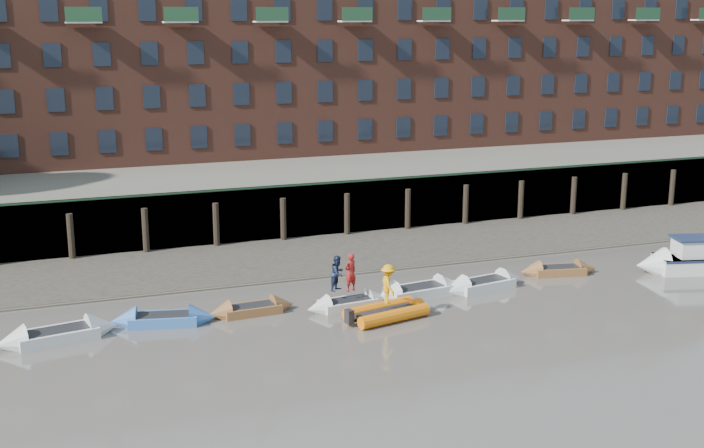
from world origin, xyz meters
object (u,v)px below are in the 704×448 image
rib_tender (389,311)px  rowboat_6 (558,270)px  rowboat_0 (57,335)px  rowboat_1 (163,319)px  rowboat_3 (348,303)px  person_rower_b (338,273)px  rowboat_4 (418,291)px  rowboat_5 (484,284)px  person_rib_crew (388,285)px  person_rower_a (350,272)px  rowboat_2 (252,309)px  motor_launch (683,261)px

rib_tender → rowboat_6: bearing=3.4°
rowboat_0 → rowboat_1: (4.41, 0.53, -0.02)m
rowboat_3 → person_rower_b: (-0.40, 0.29, 1.42)m
rowboat_3 → rib_tender: bearing=-62.4°
rowboat_4 → rib_tender: rowboat_4 is taller
rowboat_4 → rowboat_6: (8.34, 0.85, -0.04)m
rowboat_5 → rib_tender: bearing=-168.8°
rowboat_3 → rowboat_1: bearing=168.9°
rowboat_1 → person_rib_crew: bearing=-3.5°
rowboat_6 → person_rower_a: person_rower_a is taller
rowboat_5 → rowboat_6: rowboat_5 is taller
rowboat_0 → rowboat_2: 8.37m
rowboat_6 → rowboat_5: bearing=-158.5°
person_rower_a → rowboat_1: bearing=-26.1°
rowboat_0 → rowboat_6: (24.78, 1.18, -0.04)m
motor_launch → person_rower_b: bearing=11.4°
rowboat_3 → person_rib_crew: bearing=-63.9°
rowboat_2 → rowboat_0: bearing=-179.8°
rowboat_3 → person_rib_crew: size_ratio=2.28×
rowboat_6 → person_rib_crew: 11.39m
rowboat_2 → person_rower_a: 4.78m
person_rower_b → rib_tender: bearing=-93.0°
rowboat_0 → rowboat_1: bearing=-3.8°
rowboat_1 → person_rower_b: bearing=8.8°
rowboat_2 → rowboat_6: rowboat_6 is taller
rowboat_5 → rowboat_1: bearing=169.1°
rowboat_3 → person_rower_b: size_ratio=2.55×
rowboat_1 → person_rower_a: size_ratio=2.62×
rib_tender → rowboat_0: bearing=158.7°
rowboat_2 → rowboat_4: rowboat_4 is taller
rowboat_1 → person_rib_crew: size_ratio=2.54×
person_rib_crew → rowboat_1: bearing=78.9°
rowboat_1 → rowboat_5: bearing=10.6°
person_rib_crew → person_rower_a: bearing=33.9°
rib_tender → person_rower_b: bearing=114.6°
rowboat_1 → motor_launch: 26.74m
person_rower_b → rowboat_0: bearing=140.0°
rowboat_2 → person_rower_b: bearing=-10.0°
rowboat_0 → rowboat_2: size_ratio=1.26×
rowboat_1 → person_rib_crew: (9.53, -2.57, 1.32)m
person_rib_crew → motor_launch: bearing=-81.4°
rowboat_6 → person_rib_crew: person_rib_crew is taller
rowboat_5 → rib_tender: 6.37m
person_rower_a → person_rib_crew: person_rower_a is taller
rowboat_4 → person_rower_b: person_rower_b is taller
rowboat_5 → person_rower_b: bearing=171.0°
rib_tender → person_rib_crew: size_ratio=2.15×
rowboat_6 → person_rower_b: (-12.46, -1.03, 1.41)m
motor_launch → rowboat_2: bearing=10.8°
rowboat_1 → motor_launch: (26.71, -1.16, 0.37)m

